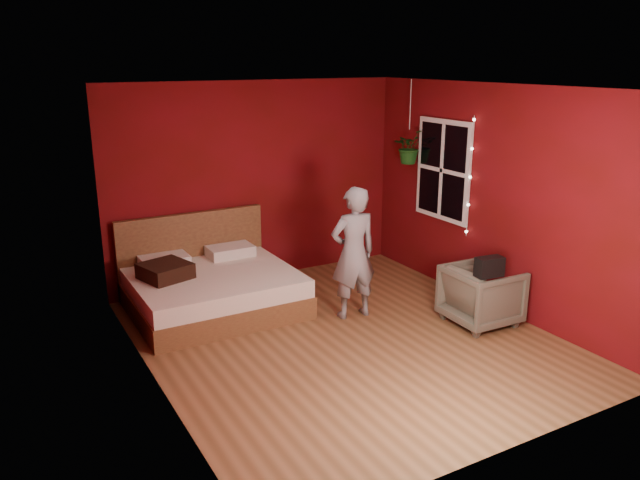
% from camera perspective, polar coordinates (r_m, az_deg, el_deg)
% --- Properties ---
extents(floor, '(4.50, 4.50, 0.00)m').
position_cam_1_polar(floor, '(6.70, 2.45, -9.03)').
color(floor, brown).
rests_on(floor, ground).
extents(room_walls, '(4.04, 4.54, 2.62)m').
position_cam_1_polar(room_walls, '(6.17, 2.64, 5.20)').
color(room_walls, maroon).
rests_on(room_walls, ground).
extents(window, '(0.05, 0.97, 1.27)m').
position_cam_1_polar(window, '(8.06, 11.16, 6.28)').
color(window, white).
rests_on(window, room_walls).
extents(fairy_lights, '(0.04, 0.04, 1.45)m').
position_cam_1_polar(fairy_lights, '(7.66, 13.56, 5.61)').
color(fairy_lights, silver).
rests_on(fairy_lights, room_walls).
extents(bed, '(1.86, 1.58, 1.02)m').
position_cam_1_polar(bed, '(7.47, -9.87, -4.29)').
color(bed, brown).
rests_on(bed, ground).
extents(person, '(0.58, 0.41, 1.52)m').
position_cam_1_polar(person, '(7.01, 3.07, -1.19)').
color(person, gray).
rests_on(person, ground).
extents(armchair, '(0.75, 0.73, 0.67)m').
position_cam_1_polar(armchair, '(7.17, 14.55, -4.91)').
color(armchair, '#5B5648').
rests_on(armchair, ground).
extents(handbag, '(0.31, 0.18, 0.21)m').
position_cam_1_polar(handbag, '(6.75, 15.23, -2.38)').
color(handbag, black).
rests_on(handbag, armchair).
extents(throw_pillow, '(0.61, 0.61, 0.17)m').
position_cam_1_polar(throw_pillow, '(7.26, -13.96, -2.75)').
color(throw_pillow, black).
rests_on(throw_pillow, bed).
extents(hanging_plant, '(0.51, 0.48, 1.09)m').
position_cam_1_polar(hanging_plant, '(8.41, 8.12, 8.46)').
color(hanging_plant, silver).
rests_on(hanging_plant, room_walls).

